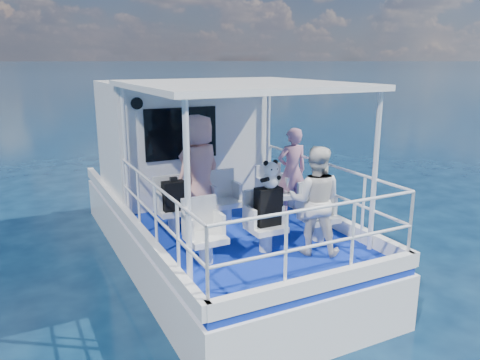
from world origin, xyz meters
name	(u,v)px	position (x,y,z in m)	size (l,w,h in m)	color
ground	(232,278)	(0.00, 0.00, 0.00)	(2000.00, 2000.00, 0.00)	#061931
hull	(208,256)	(0.00, 1.00, 0.00)	(3.00, 7.00, 1.60)	white
deck	(207,212)	(0.00, 1.00, 0.85)	(2.90, 6.90, 0.10)	navy
cabin	(181,138)	(0.00, 2.30, 2.00)	(2.85, 2.00, 2.20)	white
canopy	(237,85)	(0.00, -0.20, 3.14)	(3.00, 3.20, 0.08)	white
canopy_posts	(238,162)	(0.00, -0.25, 2.00)	(2.77, 2.97, 2.20)	white
railings	(248,206)	(0.00, -0.58, 1.40)	(2.84, 3.59, 1.00)	white
seat_port_fwd	(174,220)	(-0.90, 0.20, 1.09)	(0.48, 0.46, 0.38)	silver
seat_center_fwd	(226,212)	(0.00, 0.20, 1.09)	(0.48, 0.46, 0.38)	silver
seat_stbd_fwd	(274,204)	(0.90, 0.20, 1.09)	(0.48, 0.46, 0.38)	silver
seat_port_aft	(206,249)	(-0.90, -1.10, 1.09)	(0.48, 0.46, 0.38)	silver
seat_center_aft	(266,238)	(0.00, -1.10, 1.09)	(0.48, 0.46, 0.38)	silver
seat_stbd_aft	(319,228)	(0.90, -1.10, 1.09)	(0.48, 0.46, 0.38)	silver
passenger_port_fwd	(199,170)	(-0.40, 0.36, 1.79)	(0.66, 0.47, 1.78)	#E19B91
passenger_stbd_fwd	(292,171)	(1.25, 0.19, 1.64)	(0.54, 0.36, 1.49)	#CE859F
passenger_stbd_aft	(315,201)	(0.57, -1.44, 1.65)	(0.73, 0.57, 1.50)	silver
backpack_port	(174,196)	(-0.91, 0.11, 1.50)	(0.34, 0.19, 0.45)	black
backpack_center	(268,206)	(0.03, -1.10, 1.55)	(0.35, 0.20, 0.53)	black
compact_camera	(173,179)	(-0.90, 0.12, 1.76)	(0.11, 0.06, 0.06)	black
panda	(270,174)	(0.05, -1.12, 2.00)	(0.25, 0.21, 0.38)	white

